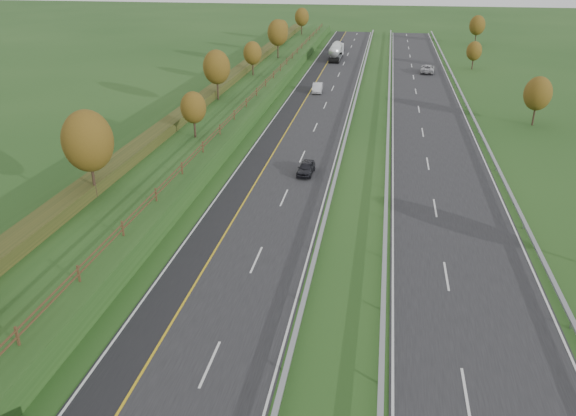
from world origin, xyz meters
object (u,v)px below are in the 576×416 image
at_px(car_silver_mid, 317,88).
at_px(car_small_far, 338,46).
at_px(car_dark_near, 306,168).
at_px(car_oncoming, 428,69).
at_px(road_tanker, 336,51).

distance_m(car_silver_mid, car_small_far, 45.29).
relative_size(car_dark_near, car_small_far, 0.69).
bearing_deg(car_oncoming, road_tanker, -27.69).
relative_size(road_tanker, car_small_far, 2.01).
xyz_separation_m(car_silver_mid, car_oncoming, (19.01, 20.16, 0.02)).
height_order(car_dark_near, car_silver_mid, car_silver_mid).
xyz_separation_m(road_tanker, car_small_far, (-0.64, 12.96, -1.01)).
xyz_separation_m(car_dark_near, car_small_far, (-3.94, 83.38, 0.15)).
height_order(car_silver_mid, car_small_far, car_small_far).
height_order(car_dark_near, car_oncoming, car_oncoming).
relative_size(road_tanker, car_dark_near, 2.91).
distance_m(car_dark_near, car_small_far, 83.47).
distance_m(car_small_far, car_oncoming, 31.82).
bearing_deg(car_small_far, car_silver_mid, -87.19).
bearing_deg(car_small_far, road_tanker, -85.02).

